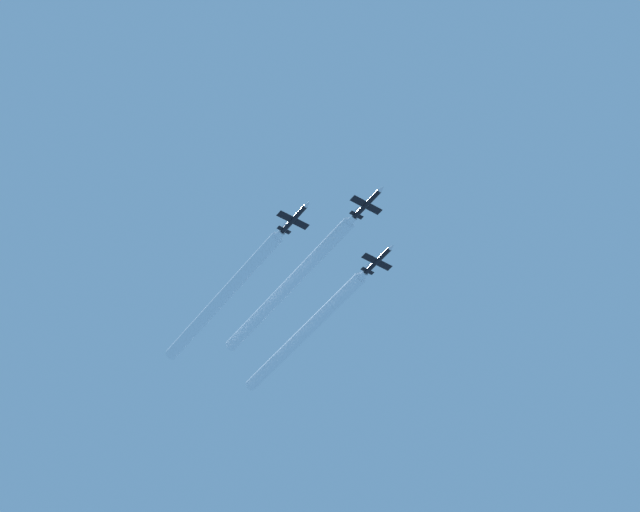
% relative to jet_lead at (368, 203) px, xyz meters
% --- Properties ---
extents(jet_lead, '(7.31, 10.65, 2.56)m').
position_rel_jet_lead_xyz_m(jet_lead, '(0.00, 0.00, 0.00)').
color(jet_lead, black).
extents(jet_left_wingman, '(7.31, 10.65, 2.56)m').
position_rel_jet_lead_xyz_m(jet_left_wingman, '(-11.01, -11.12, -1.39)').
color(jet_left_wingman, black).
extents(jet_right_wingman, '(7.31, 10.65, 2.56)m').
position_rel_jet_lead_xyz_m(jet_right_wingman, '(11.02, -11.17, -1.49)').
color(jet_right_wingman, black).
extents(smoke_trail_lead, '(2.80, 50.71, 2.80)m').
position_rel_jet_lead_xyz_m(smoke_trail_lead, '(-0.00, -30.25, -0.03)').
color(smoke_trail_lead, white).
extents(smoke_trail_left_wingman, '(2.80, 48.11, 2.80)m').
position_rel_jet_lead_xyz_m(smoke_trail_left_wingman, '(-11.01, -40.07, -1.41)').
color(smoke_trail_left_wingman, white).
extents(smoke_trail_right_wingman, '(2.80, 48.87, 2.80)m').
position_rel_jet_lead_xyz_m(smoke_trail_right_wingman, '(11.02, -40.50, -1.51)').
color(smoke_trail_right_wingman, white).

